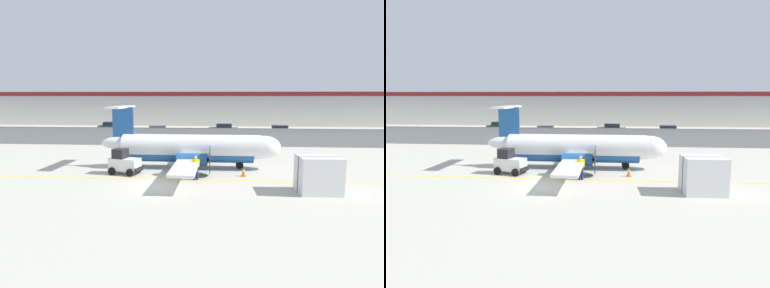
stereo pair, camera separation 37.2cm
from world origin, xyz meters
TOP-DOWN VIEW (x-y plane):
  - ground_plane at (0.00, 2.00)m, footprint 140.00×140.00m
  - perimeter_fence at (0.00, 18.00)m, footprint 98.00×0.10m
  - parking_lot_strip at (0.00, 29.50)m, footprint 98.00×17.00m
  - background_building at (0.00, 47.99)m, footprint 91.00×8.10m
  - commuter_airplane at (1.38, 5.85)m, footprint 14.35×16.02m
  - baggage_tug at (-3.64, 3.36)m, footprint 2.54×1.87m
  - ground_crew_worker at (1.74, 1.91)m, footprint 0.55×0.41m
  - cargo_container at (9.22, -0.63)m, footprint 2.48×2.09m
  - traffic_cone_near_left at (-1.53, 8.81)m, footprint 0.36×0.36m
  - traffic_cone_near_right at (5.12, 3.26)m, footprint 0.36×0.36m
  - parked_car_0 at (-13.34, 31.41)m, footprint 4.32×2.26m
  - parked_car_1 at (-5.01, 24.68)m, footprint 4.32×2.25m
  - parked_car_2 at (4.07, 29.30)m, footprint 4.33×2.28m
  - parked_car_3 at (11.67, 27.03)m, footprint 4.33×2.28m

SIDE VIEW (x-z plane):
  - ground_plane at x=0.00m, z-range 0.00..0.01m
  - parking_lot_strip at x=0.00m, z-range 0.00..0.12m
  - traffic_cone_near_left at x=-1.53m, z-range -0.01..0.63m
  - traffic_cone_near_right at x=5.12m, z-range -0.01..0.63m
  - baggage_tug at x=-3.64m, z-range -0.08..1.80m
  - parked_car_0 at x=-13.34m, z-range 0.10..1.68m
  - parked_car_1 at x=-5.01m, z-range 0.10..1.68m
  - parked_car_2 at x=4.07m, z-range 0.10..1.68m
  - parked_car_3 at x=11.67m, z-range 0.10..1.68m
  - ground_crew_worker at x=1.74m, z-range 0.10..1.80m
  - cargo_container at x=9.22m, z-range 0.00..2.20m
  - perimeter_fence at x=0.00m, z-range 0.07..2.17m
  - commuter_airplane at x=1.38m, z-range -0.86..4.06m
  - background_building at x=0.00m, z-range 0.01..6.51m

